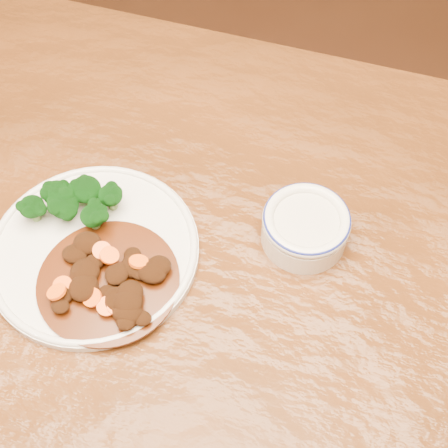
# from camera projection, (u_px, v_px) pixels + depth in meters

# --- Properties ---
(ground) EXTENTS (4.00, 4.00, 0.00)m
(ground) POSITION_uv_depth(u_px,v_px,m) (208.00, 434.00, 1.42)
(ground) COLOR #401E10
(ground) RESTS_ON ground
(dining_table) EXTENTS (1.52, 0.93, 0.75)m
(dining_table) POSITION_uv_depth(u_px,v_px,m) (197.00, 302.00, 0.86)
(dining_table) COLOR #582B0F
(dining_table) RESTS_ON ground
(dinner_plate) EXTENTS (0.27, 0.27, 0.02)m
(dinner_plate) POSITION_uv_depth(u_px,v_px,m) (94.00, 250.00, 0.80)
(dinner_plate) COLOR silver
(dinner_plate) RESTS_ON dining_table
(broccoli_florets) EXTENTS (0.12, 0.08, 0.05)m
(broccoli_florets) POSITION_uv_depth(u_px,v_px,m) (72.00, 201.00, 0.81)
(broccoli_florets) COLOR #6D934C
(broccoli_florets) RESTS_ON dinner_plate
(mince_stew) EXTENTS (0.18, 0.18, 0.03)m
(mince_stew) POSITION_uv_depth(u_px,v_px,m) (111.00, 281.00, 0.76)
(mince_stew) COLOR #451907
(mince_stew) RESTS_ON dinner_plate
(dip_bowl) EXTENTS (0.11, 0.11, 0.05)m
(dip_bowl) POSITION_uv_depth(u_px,v_px,m) (305.00, 226.00, 0.80)
(dip_bowl) COLOR silver
(dip_bowl) RESTS_ON dining_table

